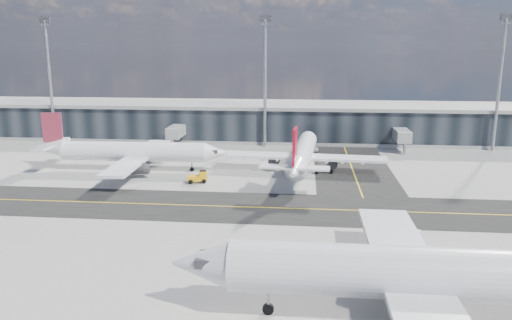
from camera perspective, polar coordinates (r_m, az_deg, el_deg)
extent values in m
plane|color=gray|center=(67.81, -2.28, -6.43)|extent=(300.00, 300.00, 0.00)
cube|color=black|center=(71.55, -1.85, -5.37)|extent=(180.00, 14.00, 0.02)
cube|color=black|center=(101.28, 10.61, -0.09)|extent=(14.00, 50.00, 0.02)
cube|color=yellow|center=(71.55, -1.85, -5.35)|extent=(180.00, 0.25, 0.01)
cube|color=yellow|center=(101.28, 10.61, -0.08)|extent=(0.25, 50.00, 0.01)
cube|color=black|center=(120.10, 1.29, 4.10)|extent=(150.00, 12.00, 8.00)
cube|color=gray|center=(119.51, 1.30, 6.19)|extent=(152.00, 13.00, 0.80)
cube|color=gray|center=(120.71, 1.28, 2.41)|extent=(150.00, 12.20, 0.80)
cube|color=gray|center=(115.64, -8.96, 3.35)|extent=(3.00, 10.00, 2.40)
cylinder|color=gray|center=(111.29, -9.56, 1.75)|extent=(0.60, 0.60, 2.40)
cube|color=gray|center=(113.92, 16.21, 2.85)|extent=(3.00, 10.00, 2.40)
cylinder|color=gray|center=(109.51, 16.60, 1.20)|extent=(0.60, 0.60, 2.40)
cylinder|color=gray|center=(126.25, -22.46, 8.14)|extent=(0.70, 0.70, 28.00)
cube|color=#2D2D30|center=(126.09, -23.03, 14.56)|extent=(2.50, 0.50, 1.40)
cylinder|color=gray|center=(112.01, 1.04, 8.61)|extent=(0.70, 0.70, 28.00)
cube|color=#2D2D30|center=(111.83, 1.07, 15.88)|extent=(2.50, 0.50, 1.40)
cylinder|color=gray|center=(118.97, 26.04, 7.57)|extent=(0.70, 0.70, 28.00)
cube|color=#2D2D30|center=(118.80, 26.74, 14.38)|extent=(2.50, 0.50, 1.40)
cylinder|color=white|center=(93.94, -13.76, 0.95)|extent=(26.71, 4.20, 3.55)
cone|color=white|center=(90.45, -4.63, 0.83)|extent=(4.52, 3.66, 3.55)
cone|color=white|center=(99.71, -22.31, 1.34)|extent=(5.41, 3.68, 3.55)
cube|color=white|center=(93.85, -13.22, 0.41)|extent=(5.18, 30.28, 0.44)
cylinder|color=#2D2D30|center=(98.78, -11.79, 0.52)|extent=(3.78, 2.13, 2.04)
cylinder|color=#2D2D30|center=(88.86, -13.65, -0.96)|extent=(3.78, 2.13, 2.04)
cube|color=silver|center=(98.63, -11.81, 0.92)|extent=(1.78, 0.40, 0.71)
cube|color=silver|center=(88.70, -13.67, -0.51)|extent=(1.78, 0.40, 0.71)
cube|color=maroon|center=(98.89, -22.26, 3.45)|extent=(3.74, 0.49, 5.50)
cube|color=white|center=(99.61, -22.34, 1.64)|extent=(2.75, 10.71, 0.31)
cube|color=#2D2D30|center=(90.44, -4.91, 1.05)|extent=(1.82, 2.00, 0.62)
cylinder|color=gray|center=(91.78, -7.34, -0.65)|extent=(0.22, 0.22, 1.78)
cylinder|color=black|center=(91.94, -7.33, -1.06)|extent=(0.81, 0.33, 0.80)
cylinder|color=black|center=(97.33, -13.69, -0.48)|extent=(0.99, 0.47, 0.98)
cylinder|color=black|center=(92.43, -14.69, -1.25)|extent=(0.99, 0.47, 0.98)
cylinder|color=white|center=(90.43, 5.36, 0.80)|extent=(5.56, 26.73, 3.54)
cone|color=white|center=(105.14, 6.04, 2.50)|extent=(3.87, 4.68, 3.54)
cone|color=white|center=(75.29, 4.38, -1.25)|extent=(3.93, 5.56, 3.54)
cube|color=white|center=(91.48, 5.39, 0.37)|extent=(30.32, 6.71, 0.44)
cylinder|color=#2D2D30|center=(93.11, 2.17, 0.03)|extent=(2.31, 3.86, 2.03)
cylinder|color=#2D2D30|center=(92.31, 8.71, -0.22)|extent=(2.31, 3.86, 2.03)
cube|color=silver|center=(92.95, 2.17, 0.46)|extent=(0.49, 1.79, 0.71)
cube|color=silver|center=(92.15, 8.72, 0.20)|extent=(0.49, 1.79, 0.71)
cube|color=#A80B20|center=(74.90, 4.47, 1.59)|extent=(0.68, 3.73, 5.48)
cube|color=white|center=(75.16, 4.39, -0.86)|extent=(10.77, 3.28, 0.31)
cube|color=#2D2D30|center=(104.64, 6.03, 2.65)|extent=(2.08, 1.91, 0.62)
cylinder|color=gray|center=(101.30, 5.83, 0.68)|extent=(0.23, 0.23, 1.77)
cylinder|color=black|center=(101.44, 5.82, 0.31)|extent=(0.37, 0.82, 0.80)
cylinder|color=black|center=(90.51, 3.60, -1.14)|extent=(0.52, 1.00, 0.97)
cylinder|color=black|center=(90.10, 6.95, -1.28)|extent=(0.52, 1.00, 0.97)
cylinder|color=silver|center=(43.91, 19.26, -12.18)|extent=(32.96, 4.46, 4.39)
cone|color=silver|center=(43.48, -5.96, -11.73)|extent=(5.50, 4.40, 4.39)
cube|color=silver|center=(44.13, 17.73, -13.51)|extent=(5.57, 37.36, 0.55)
cylinder|color=#2D2D30|center=(50.29, 14.85, -11.46)|extent=(4.62, 2.54, 2.53)
cube|color=silver|center=(49.94, 14.91, -10.54)|extent=(2.20, 0.44, 0.88)
cube|color=#2D2D30|center=(43.19, -5.25, -11.25)|extent=(2.20, 2.42, 0.77)
cylinder|color=gray|center=(44.16, 1.40, -15.72)|extent=(0.26, 0.26, 2.20)
cylinder|color=black|center=(44.56, 1.40, -16.65)|extent=(0.99, 0.39, 0.99)
cylinder|color=black|center=(48.67, 19.31, -14.57)|extent=(1.21, 0.55, 1.21)
cube|color=#EEA70C|center=(84.20, -6.75, -2.05)|extent=(3.58, 2.32, 0.77)
cube|color=#EEA70C|center=(84.06, -6.09, -1.55)|extent=(1.53, 1.69, 0.99)
cube|color=black|center=(83.96, -6.10, -1.30)|extent=(1.41, 1.61, 0.28)
cylinder|color=black|center=(85.05, -6.02, -2.18)|extent=(0.81, 0.46, 0.77)
cylinder|color=black|center=(83.67, -5.97, -2.44)|extent=(0.81, 0.46, 0.77)
cylinder|color=black|center=(84.98, -7.51, -2.24)|extent=(0.81, 0.46, 0.77)
cylinder|color=black|center=(83.60, -7.48, -2.49)|extent=(0.81, 0.46, 0.77)
imported|color=white|center=(109.53, 6.16, 1.42)|extent=(4.34, 5.80, 1.46)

